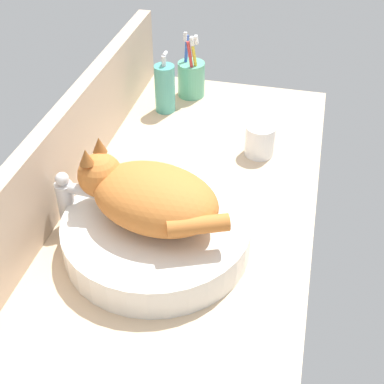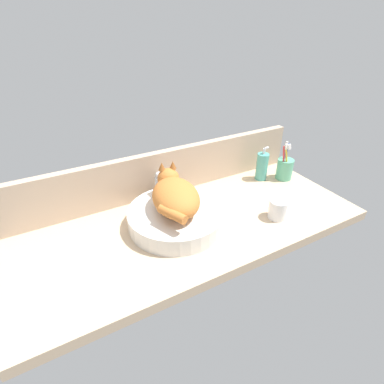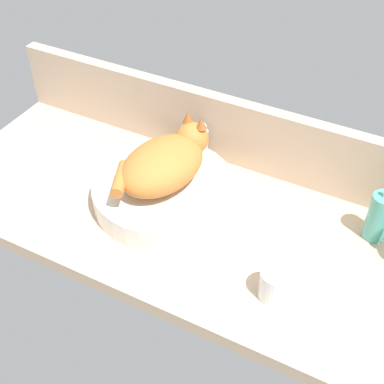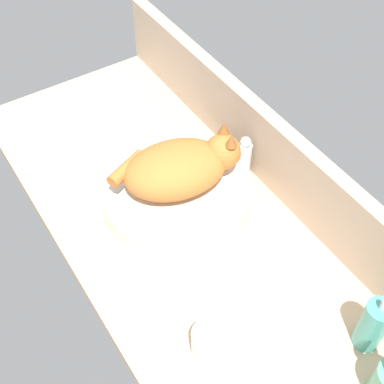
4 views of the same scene
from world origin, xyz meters
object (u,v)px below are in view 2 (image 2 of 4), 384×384
at_px(faucet, 160,186).
at_px(toothbrush_cup, 285,168).
at_px(water_glass, 278,210).
at_px(sink_basin, 176,217).
at_px(soap_dispenser, 262,166).
at_px(cat, 175,195).

relative_size(faucet, toothbrush_cup, 0.73).
bearing_deg(water_glass, faucet, 136.77).
distance_m(faucet, water_glass, 0.49).
bearing_deg(toothbrush_cup, water_glass, -137.59).
distance_m(sink_basin, soap_dispenser, 0.54).
bearing_deg(soap_dispenser, toothbrush_cup, -25.95).
bearing_deg(water_glass, toothbrush_cup, 42.41).
height_order(cat, soap_dispenser, cat).
xyz_separation_m(cat, soap_dispenser, (0.52, 0.12, -0.06)).
distance_m(toothbrush_cup, water_glass, 0.35).
bearing_deg(cat, sink_basin, -98.90).
height_order(sink_basin, water_glass, water_glass).
bearing_deg(water_glass, soap_dispenser, 61.53).
xyz_separation_m(soap_dispenser, water_glass, (-0.15, -0.28, -0.03)).
bearing_deg(faucet, water_glass, -43.23).
relative_size(soap_dispenser, toothbrush_cup, 0.88).
bearing_deg(toothbrush_cup, sink_basin, -172.70).
relative_size(toothbrush_cup, water_glass, 2.39).
height_order(sink_basin, cat, cat).
relative_size(sink_basin, soap_dispenser, 2.23).
bearing_deg(cat, faucet, 85.91).
bearing_deg(sink_basin, faucet, 85.55).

